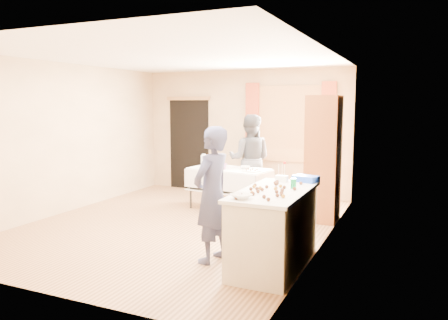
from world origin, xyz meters
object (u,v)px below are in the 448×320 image
at_px(woman, 250,159).
at_px(counter, 274,228).
at_px(cabinet, 323,159).
at_px(girl, 212,195).
at_px(party_table, 229,185).
at_px(chair, 248,183).

bearing_deg(woman, counter, 102.88).
bearing_deg(cabinet, girl, -108.88).
distance_m(party_table, girl, 2.66).
height_order(cabinet, woman, cabinet).
relative_size(counter, party_table, 1.01).
height_order(counter, party_table, counter).
bearing_deg(girl, chair, -155.93).
bearing_deg(chair, counter, -60.24).
distance_m(counter, girl, 0.83).
xyz_separation_m(cabinet, woman, (-1.52, 0.68, -0.16)).
xyz_separation_m(counter, party_table, (-1.58, 2.34, -0.01)).
bearing_deg(counter, woman, 115.61).
height_order(party_table, girl, girl).
bearing_deg(cabinet, woman, 155.99).
bearing_deg(girl, woman, -157.15).
bearing_deg(woman, girl, 89.78).
relative_size(counter, girl, 0.94).
height_order(cabinet, counter, cabinet).
bearing_deg(counter, cabinet, 87.50).
height_order(chair, woman, woman).
height_order(cabinet, girl, cabinet).
height_order(counter, chair, chair).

